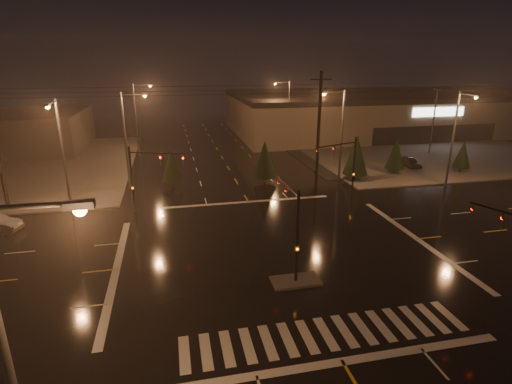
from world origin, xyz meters
The scene contains 25 objects.
ground centered at (0.00, 0.00, 0.00)m, with size 140.00×140.00×0.00m, color black.
sidewalk_ne centered at (30.00, 30.00, 0.06)m, with size 36.00×36.00×0.12m, color #47443F.
median_island centered at (0.00, -4.00, 0.07)m, with size 3.00×1.60×0.15m, color #47443F.
crosswalk centered at (0.00, -9.00, 0.01)m, with size 15.00×2.60×0.01m, color beige.
stop_bar_near centered at (0.00, -11.00, 0.01)m, with size 16.00×0.50×0.01m, color beige.
stop_bar_far centered at (0.00, 11.00, 0.01)m, with size 16.00×0.50×0.01m, color beige.
parking_lot centered at (35.00, 28.00, 0.04)m, with size 50.00×24.00×0.08m, color black.
retail_building centered at (35.00, 45.99, 3.84)m, with size 60.20×28.30×7.20m.
signal_mast_median centered at (0.00, -3.07, 3.75)m, with size 0.25×4.59×6.00m.
signal_mast_ne centered at (9.50, 10.14, 3.79)m, with size 4.84×1.86×6.00m.
signal_mast_nw centered at (-9.50, 10.14, 3.79)m, with size 4.84×1.86×6.00m.
streetlight_0 centered at (-11.18, -15.00, 5.80)m, with size 2.77×0.32×10.00m.
streetlight_1 centered at (-11.18, 18.00, 5.80)m, with size 2.77×0.32×10.00m.
streetlight_2 centered at (-11.18, 34.00, 5.80)m, with size 2.77×0.32×10.00m.
streetlight_3 centered at (11.18, 16.00, 5.80)m, with size 2.77×0.32×10.00m.
streetlight_4 centered at (11.18, 36.00, 5.80)m, with size 2.77×0.32×10.00m.
streetlight_5 centered at (-16.00, 11.18, 5.80)m, with size 0.32×2.77×10.00m.
streetlight_6 centered at (22.00, 11.18, 5.80)m, with size 0.32×2.77×10.00m.
utility_pole_1 centered at (8.00, 14.00, 6.13)m, with size 2.20×0.32×12.00m.
conifer_0 centered at (13.32, 15.78, 2.88)m, with size 2.80×2.80×5.07m.
conifer_1 centered at (19.04, 17.10, 2.47)m, with size 2.26×2.26×4.24m.
conifer_2 centered at (27.24, 15.92, 2.28)m, with size 2.02×2.02×3.86m.
conifer_3 centered at (-7.01, 17.25, 2.47)m, with size 2.26×2.26×4.24m.
conifer_4 centered at (3.02, 16.88, 2.72)m, with size 2.59×2.59×4.74m.
car_parked centered at (22.82, 19.68, 0.66)m, with size 1.57×3.89×1.33m, color black.
Camera 1 is at (-6.98, -24.59, 13.02)m, focal length 28.00 mm.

